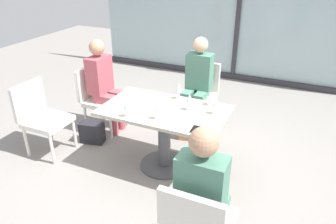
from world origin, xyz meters
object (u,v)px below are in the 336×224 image
(chair_front_right, at_px, (197,224))
(chair_far_left, at_px, (99,95))
(wine_glass_1, at_px, (189,99))
(cell_phone_on_table, at_px, (195,129))
(wine_glass_2, at_px, (127,105))
(person_near_window, at_px, (198,80))
(handbag_0, at_px, (92,132))
(handbag_1, at_px, (191,129))
(wine_glass_4, at_px, (216,102))
(coffee_cup, at_px, (211,101))
(person_front_right, at_px, (203,193))
(chair_near_window, at_px, (200,91))
(chair_side_end, at_px, (41,114))
(person_far_left, at_px, (104,82))
(dining_table_main, at_px, (164,125))
(wine_glass_0, at_px, (179,88))
(wine_glass_3, at_px, (158,107))

(chair_front_right, bearing_deg, chair_far_left, 140.81)
(wine_glass_1, height_order, cell_phone_on_table, wine_glass_1)
(chair_far_left, relative_size, wine_glass_2, 4.70)
(chair_front_right, bearing_deg, wine_glass_1, 113.73)
(chair_front_right, xyz_separation_m, person_near_window, (-0.81, 2.24, 0.20))
(handbag_0, xyz_separation_m, handbag_1, (1.13, 0.61, 0.00))
(cell_phone_on_table, bearing_deg, person_near_window, 105.62)
(wine_glass_4, xyz_separation_m, handbag_0, (-1.61, -0.04, -0.72))
(coffee_cup, bearing_deg, person_front_right, -74.21)
(chair_far_left, relative_size, chair_near_window, 1.00)
(chair_far_left, distance_m, chair_near_window, 1.39)
(coffee_cup, relative_size, handbag_1, 0.30)
(wine_glass_4, bearing_deg, wine_glass_1, -174.02)
(chair_side_end, bearing_deg, wine_glass_4, 12.01)
(chair_far_left, relative_size, wine_glass_4, 4.70)
(person_far_left, xyz_separation_m, person_near_window, (1.09, 0.60, 0.00))
(dining_table_main, xyz_separation_m, chair_far_left, (-1.20, 0.46, -0.04))
(chair_far_left, xyz_separation_m, handbag_0, (0.12, -0.38, -0.36))
(dining_table_main, relative_size, wine_glass_0, 7.24)
(chair_front_right, relative_size, wine_glass_4, 4.70)
(handbag_0, bearing_deg, chair_far_left, 96.57)
(person_near_window, xyz_separation_m, handbag_1, (0.06, -0.37, -0.56))
(wine_glass_0, xyz_separation_m, wine_glass_1, (0.22, -0.23, 0.00))
(chair_front_right, distance_m, wine_glass_1, 1.43)
(wine_glass_1, height_order, handbag_1, wine_glass_1)
(wine_glass_2, bearing_deg, cell_phone_on_table, 2.32)
(dining_table_main, distance_m, handbag_0, 1.15)
(handbag_0, bearing_deg, chair_near_window, 33.78)
(chair_near_window, relative_size, wine_glass_2, 4.70)
(chair_far_left, height_order, chair_side_end, same)
(wine_glass_2, bearing_deg, handbag_0, 153.91)
(person_front_right, bearing_deg, wine_glass_2, 144.98)
(chair_side_end, xyz_separation_m, person_near_window, (1.49, 1.37, 0.20))
(wine_glass_2, distance_m, wine_glass_3, 0.32)
(chair_front_right, bearing_deg, handbag_0, 146.24)
(wine_glass_2, bearing_deg, wine_glass_4, 28.50)
(wine_glass_4, distance_m, handbag_1, 1.03)
(wine_glass_2, xyz_separation_m, wine_glass_3, (0.30, 0.08, 0.00))
(wine_glass_0, bearing_deg, dining_table_main, -95.99)
(chair_near_window, xyz_separation_m, handbag_0, (-1.07, -1.09, -0.36))
(person_far_left, relative_size, person_near_window, 1.00)
(person_far_left, bearing_deg, cell_phone_on_table, -25.66)
(wine_glass_3, xyz_separation_m, handbag_1, (0.02, 0.92, -0.72))
(wine_glass_2, height_order, wine_glass_3, same)
(coffee_cup, bearing_deg, wine_glass_4, -58.44)
(coffee_cup, xyz_separation_m, handbag_0, (-1.49, -0.22, -0.64))
(person_front_right, bearing_deg, chair_far_left, 142.74)
(wine_glass_2, relative_size, coffee_cup, 2.06)
(wine_glass_2, bearing_deg, person_near_window, 78.94)
(wine_glass_3, distance_m, coffee_cup, 0.66)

